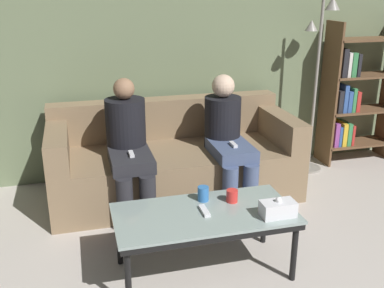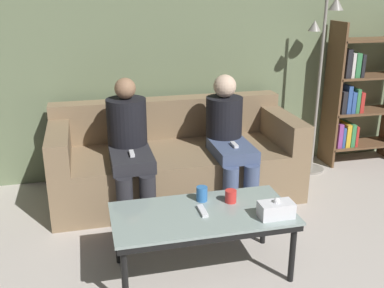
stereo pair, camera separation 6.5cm
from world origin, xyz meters
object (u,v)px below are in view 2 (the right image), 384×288
cup_near_left (231,196)px  seated_person_mid_left (228,135)px  cup_near_right (202,194)px  seated_person_left_end (129,142)px  couch (175,161)px  coffee_table (202,218)px  tissue_box (276,209)px  bookshelf (356,97)px  standing_lamp (322,69)px  game_remote (202,211)px

cup_near_left → seated_person_mid_left: bearing=73.0°
cup_near_right → seated_person_left_end: 0.96m
seated_person_mid_left → cup_near_left: bearing=-107.0°
couch → coffee_table: (-0.08, -1.27, 0.10)m
couch → tissue_box: couch is taller
couch → bookshelf: (2.02, 0.32, 0.41)m
bookshelf → seated_person_mid_left: (-1.59, -0.55, -0.12)m
coffee_table → tissue_box: size_ratio=5.32×
tissue_box → bookshelf: 2.43m
tissue_box → standing_lamp: standing_lamp is taller
couch → game_remote: size_ratio=14.55×
cup_near_right → game_remote: cup_near_right is taller
standing_lamp → seated_person_left_end: bearing=-168.2°
standing_lamp → seated_person_mid_left: standing_lamp is taller
tissue_box → game_remote: (-0.44, 0.17, -0.04)m
bookshelf → seated_person_left_end: bookshelf is taller
cup_near_right → tissue_box: 0.52m
cup_near_right → seated_person_mid_left: seated_person_mid_left is taller
bookshelf → seated_person_left_end: bearing=-167.4°
cup_near_left → cup_near_right: bearing=159.8°
tissue_box → game_remote: bearing=159.0°
cup_near_left → game_remote: size_ratio=0.57×
bookshelf → tissue_box: bearing=-133.6°
tissue_box → seated_person_left_end: bearing=123.1°
coffee_table → cup_near_right: (0.04, 0.16, 0.09)m
seated_person_mid_left → couch: bearing=151.5°
standing_lamp → seated_person_mid_left: 1.24m
cup_near_left → seated_person_left_end: size_ratio=0.08×
game_remote → seated_person_left_end: 1.11m
cup_near_left → game_remote: bearing=-156.5°
seated_person_mid_left → bookshelf: bearing=19.1°
seated_person_left_end → seated_person_mid_left: 0.86m
couch → cup_near_right: (-0.04, -1.10, 0.19)m
couch → seated_person_mid_left: seated_person_mid_left is taller
coffee_table → seated_person_mid_left: size_ratio=1.06×
couch → bookshelf: bookshelf is taller
cup_near_left → tissue_box: (0.21, -0.26, 0.01)m
cup_near_right → couch: bearing=87.9°
bookshelf → seated_person_left_end: size_ratio=1.34×
standing_lamp → cup_near_right: bearing=-140.3°
cup_near_right → cup_near_left: bearing=-20.2°
cup_near_left → standing_lamp: standing_lamp is taller
bookshelf → cup_near_right: bearing=-145.4°
seated_person_left_end → seated_person_mid_left: size_ratio=1.01×
couch → seated_person_mid_left: 0.57m
cup_near_right → standing_lamp: size_ratio=0.06×
cup_near_right → standing_lamp: 2.09m
couch → coffee_table: couch is taller
cup_near_right → bookshelf: bookshelf is taller
couch → seated_person_left_end: size_ratio=1.95×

